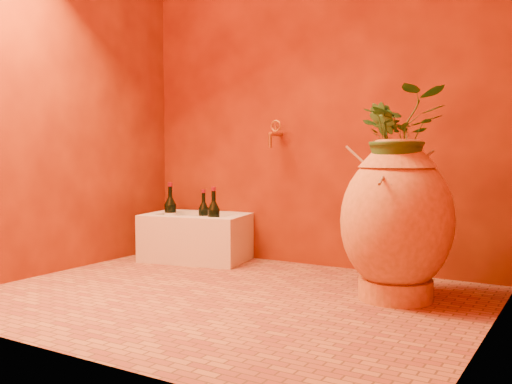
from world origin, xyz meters
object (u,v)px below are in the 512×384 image
Objects in this scene: wine_bottle_a at (214,220)px; wine_bottle_b at (204,218)px; stone_basin at (197,238)px; wall_tap at (275,133)px; wine_bottle_c at (170,215)px; amphora at (396,220)px.

wine_bottle_b is at bearing 142.23° from wine_bottle_a.
wall_tap is (0.52, 0.17, 0.72)m from stone_basin.
wine_bottle_b reaches higher than stone_basin.
wine_bottle_c reaches higher than wine_bottle_b.
wine_bottle_c is (-1.71, 0.30, -0.10)m from amphora.
stone_basin is 2.51× the size of wine_bottle_b.
wall_tap is at bearing 153.01° from amphora.
wine_bottle_b is 0.24m from wine_bottle_c.
amphora is 1.34m from wine_bottle_a.
wall_tap is (0.52, 0.09, 0.59)m from wine_bottle_b.
wine_bottle_b is 0.79m from wall_tap.
amphora reaches higher than stone_basin.
wine_bottle_a is at bearing 168.86° from amphora.
amphora is 2.63× the size of wine_bottle_b.
amphora is at bearing -12.55° from stone_basin.
stone_basin is (-1.50, 0.33, -0.25)m from amphora.
wine_bottle_b is (-1.50, 0.41, -0.11)m from amphora.
amphora reaches higher than wine_bottle_c.
stone_basin is 0.26m from wine_bottle_c.
wine_bottle_a is 0.41m from wine_bottle_c.
wine_bottle_c is at bearing 173.52° from wine_bottle_a.
wine_bottle_a is (-1.31, 0.26, -0.10)m from amphora.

